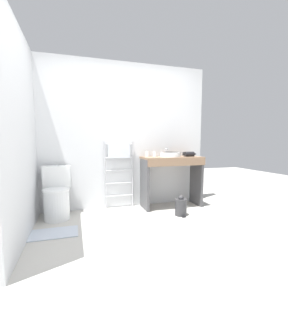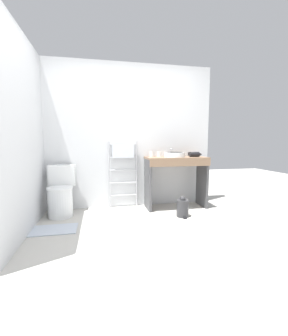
{
  "view_description": "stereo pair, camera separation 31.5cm",
  "coord_description": "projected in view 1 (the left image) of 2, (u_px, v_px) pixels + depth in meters",
  "views": [
    {
      "loc": [
        -0.81,
        -2.24,
        1.12
      ],
      "look_at": [
        0.12,
        0.76,
        0.76
      ],
      "focal_mm": 24.0,
      "sensor_mm": 36.0,
      "label": 1
    },
    {
      "loc": [
        -0.5,
        -2.31,
        1.12
      ],
      "look_at": [
        0.12,
        0.76,
        0.76
      ],
      "focal_mm": 24.0,
      "sensor_mm": 36.0,
      "label": 2
    }
  ],
  "objects": [
    {
      "name": "cup_near_wall",
      "position": [
        147.0,
        154.0,
        3.84
      ],
      "size": [
        0.07,
        0.07,
        0.1
      ],
      "color": "white",
      "rests_on": "vanity_counter"
    },
    {
      "name": "towel_radiator",
      "position": [
        119.0,
        160.0,
        3.76
      ],
      "size": [
        0.5,
        0.06,
        1.13
      ],
      "color": "silver",
      "rests_on": "ground_plane"
    },
    {
      "name": "wall_back",
      "position": [
        123.0,
        136.0,
        3.84
      ],
      "size": [
        2.95,
        0.12,
        2.43
      ],
      "primitive_type": "cube",
      "color": "silver",
      "rests_on": "ground_plane"
    },
    {
      "name": "trash_bin",
      "position": [
        181.0,
        207.0,
        3.43
      ],
      "size": [
        0.18,
        0.21,
        0.31
      ],
      "color": "#333335",
      "rests_on": "ground_plane"
    },
    {
      "name": "sink_basin",
      "position": [
        170.0,
        154.0,
        3.78
      ],
      "size": [
        0.34,
        0.34,
        0.08
      ],
      "color": "white",
      "rests_on": "vanity_counter"
    },
    {
      "name": "toilet",
      "position": [
        57.0,
        197.0,
        3.28
      ],
      "size": [
        0.4,
        0.5,
        0.77
      ],
      "color": "white",
      "rests_on": "ground_plane"
    },
    {
      "name": "vanity_counter",
      "position": [
        172.0,
        173.0,
        3.84
      ],
      "size": [
        1.01,
        0.48,
        0.87
      ],
      "color": "#84664C",
      "rests_on": "ground_plane"
    },
    {
      "name": "faucet",
      "position": [
        166.0,
        151.0,
        3.95
      ],
      "size": [
        0.02,
        0.1,
        0.14
      ],
      "color": "silver",
      "rests_on": "vanity_counter"
    },
    {
      "name": "ground_plane",
      "position": [
        154.0,
        243.0,
        2.49
      ],
      "size": [
        12.0,
        12.0,
        0.0
      ],
      "primitive_type": "plane",
      "color": "#B2AFA8"
    },
    {
      "name": "cup_near_edge",
      "position": [
        155.0,
        154.0,
        3.8
      ],
      "size": [
        0.07,
        0.07,
        0.09
      ],
      "color": "white",
      "rests_on": "vanity_counter"
    },
    {
      "name": "bath_mat",
      "position": [
        54.0,
        233.0,
        2.75
      ],
      "size": [
        0.56,
        0.36,
        0.01
      ],
      "primitive_type": "cube",
      "color": "#B2BCCC",
      "rests_on": "ground_plane"
    },
    {
      "name": "hair_dryer",
      "position": [
        190.0,
        154.0,
        3.87
      ],
      "size": [
        0.22,
        0.18,
        0.08
      ],
      "color": "black",
      "rests_on": "vanity_counter"
    },
    {
      "name": "wall_side",
      "position": [
        20.0,
        134.0,
        2.65
      ],
      "size": [
        0.12,
        2.25,
        2.43
      ],
      "primitive_type": "cube",
      "color": "silver",
      "rests_on": "ground_plane"
    }
  ]
}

